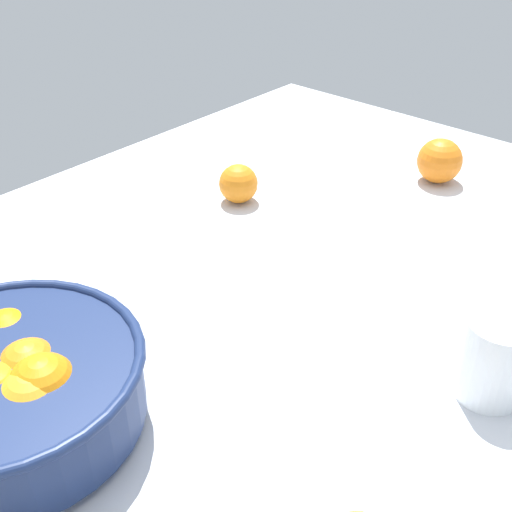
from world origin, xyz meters
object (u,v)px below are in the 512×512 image
Objects in this scene: fruit_bowl at (5,388)px; loose_orange_3 at (440,161)px; juice_glass at (493,362)px; loose_orange_2 at (238,184)px.

fruit_bowl is 3.57× the size of loose_orange_3.
loose_orange_3 is (44.52, 30.00, -0.55)cm from juice_glass.
fruit_bowl reaches higher than loose_orange_2.
fruit_bowl is at bearing 176.17° from loose_orange_3.
loose_orange_2 is (52.80, 16.30, -2.05)cm from fruit_bowl.
fruit_bowl reaches higher than loose_orange_3.
fruit_bowl is 82.40cm from loose_orange_3.
fruit_bowl is 55.30cm from loose_orange_2.
fruit_bowl is 51.78cm from juice_glass.
juice_glass reaches higher than loose_orange_3.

